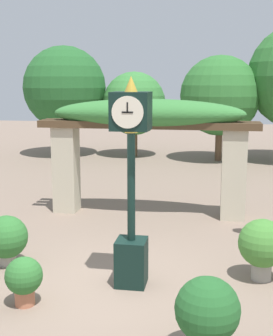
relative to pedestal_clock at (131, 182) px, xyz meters
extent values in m
plane|color=#7F6B5B|center=(-0.32, -0.08, -1.71)|extent=(60.00, 60.00, 0.00)
cube|color=black|center=(0.00, 0.00, -1.33)|extent=(0.49, 0.49, 0.76)
cylinder|color=black|center=(0.00, 0.00, -0.09)|extent=(0.13, 0.13, 1.73)
cylinder|color=gold|center=(0.00, 0.00, 0.80)|extent=(0.20, 0.20, 0.04)
cube|color=black|center=(0.00, 0.00, 1.11)|extent=(0.58, 0.58, 0.58)
cylinder|color=beige|center=(0.00, -0.30, 1.11)|extent=(0.47, 0.02, 0.47)
cylinder|color=beige|center=(0.00, 0.30, 1.11)|extent=(0.47, 0.02, 0.47)
cube|color=black|center=(0.00, -0.31, 1.11)|extent=(0.17, 0.01, 0.02)
cube|color=black|center=(0.00, -0.31, 1.18)|extent=(0.02, 0.01, 0.15)
cone|color=gold|center=(0.00, 0.00, 1.52)|extent=(0.20, 0.20, 0.24)
cube|color=#BCB299|center=(-2.40, 4.08, -0.63)|extent=(0.57, 0.57, 2.15)
cube|color=#BCB299|center=(1.75, 4.08, -0.63)|extent=(0.57, 0.57, 2.15)
cube|color=#4C3823|center=(-0.32, 3.79, 0.53)|extent=(5.31, 0.16, 0.17)
cube|color=#4C3823|center=(-0.32, 4.08, 0.53)|extent=(5.31, 0.16, 0.17)
cube|color=#4C3823|center=(-0.32, 4.36, 0.53)|extent=(5.31, 0.16, 0.17)
ellipsoid|color=#387A38|center=(-0.32, 4.08, 0.79)|extent=(4.64, 1.17, 0.70)
sphere|color=#235B28|center=(1.24, -1.86, -1.10)|extent=(0.79, 0.79, 0.79)
cylinder|color=gray|center=(-2.35, 0.44, -1.59)|extent=(0.31, 0.31, 0.24)
sphere|color=#2D6B2D|center=(-2.35, 0.44, -1.18)|extent=(0.77, 0.77, 0.77)
cylinder|color=gray|center=(2.10, 0.54, -1.54)|extent=(0.33, 0.33, 0.33)
sphere|color=#427F33|center=(2.10, 0.54, -1.07)|extent=(0.80, 0.80, 0.80)
cylinder|color=#B26B4C|center=(-1.43, -0.97, -1.58)|extent=(0.29, 0.29, 0.25)
sphere|color=#2D6B2D|center=(-1.43, -0.97, -1.25)|extent=(0.56, 0.56, 0.56)
cylinder|color=brown|center=(-5.24, 12.80, -0.85)|extent=(0.28, 0.28, 1.72)
sphere|color=#235B28|center=(-5.24, 12.80, 1.27)|extent=(3.59, 3.59, 3.59)
cylinder|color=brown|center=(-2.20, 13.08, -1.03)|extent=(0.28, 0.28, 1.35)
sphere|color=#387A38|center=(-2.20, 13.08, 0.60)|extent=(2.73, 2.73, 2.73)
cylinder|color=brown|center=(1.45, 12.49, -0.94)|extent=(0.28, 0.28, 1.54)
sphere|color=#2D6B2D|center=(1.45, 12.49, 0.97)|extent=(3.26, 3.26, 3.26)
camera|label=1|loc=(1.26, -7.05, 1.56)|focal=50.00mm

